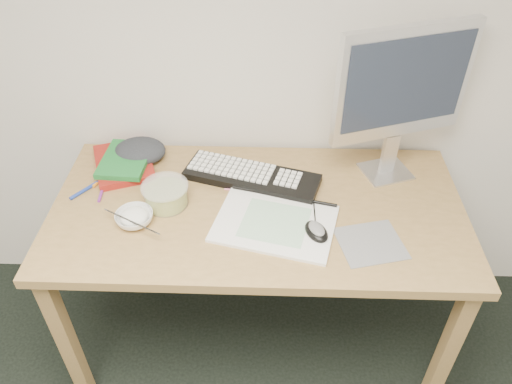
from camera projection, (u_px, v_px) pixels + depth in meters
desk at (258, 224)px, 1.75m from camera, size 1.40×0.70×0.75m
mousepad at (371, 243)px, 1.56m from camera, size 0.23×0.22×0.00m
sketchpad at (275, 223)px, 1.62m from camera, size 0.44×0.36×0.01m
keyboard at (252, 177)px, 1.79m from camera, size 0.51×0.28×0.03m
monitor at (403, 87)px, 1.61m from camera, size 0.46×0.19×0.56m
mouse at (317, 229)px, 1.57m from camera, size 0.10×0.12×0.03m
rice_bowl at (135, 218)px, 1.62m from camera, size 0.13×0.13×0.04m
chopsticks at (132, 222)px, 1.57m from camera, size 0.20×0.12×0.02m
fruit_tub at (166, 195)px, 1.68m from camera, size 0.16×0.16×0.08m
book_red at (124, 163)px, 1.86m from camera, size 0.28×0.32×0.03m
book_green at (126, 160)px, 1.84m from camera, size 0.18×0.24×0.02m
cloth_lump at (140, 151)px, 1.88m from camera, size 0.19×0.16×0.07m
pencil_pink at (248, 191)px, 1.75m from camera, size 0.17×0.02×0.01m
pencil_tan at (273, 205)px, 1.69m from camera, size 0.17×0.07×0.01m
pencil_black at (285, 198)px, 1.72m from camera, size 0.17×0.01×0.01m
marker_blue at (86, 189)px, 1.75m from camera, size 0.09×0.12×0.01m
marker_orange at (104, 176)px, 1.81m from camera, size 0.06×0.13×0.01m
marker_purple at (102, 190)px, 1.75m from camera, size 0.02×0.12×0.01m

